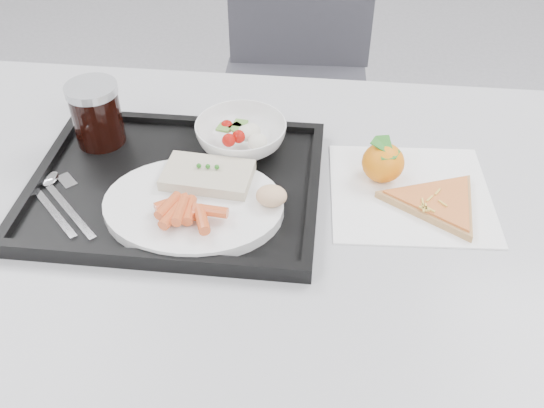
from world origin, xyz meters
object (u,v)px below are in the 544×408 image
(dinner_plate, at_px, (194,206))
(salad_bowl, at_px, (241,135))
(tangerine, at_px, (383,162))
(cola_glass, at_px, (96,113))
(pizza_slice, at_px, (438,202))
(chair, at_px, (297,60))
(table, at_px, (253,235))
(tray, at_px, (177,186))

(dinner_plate, distance_m, salad_bowl, 0.17)
(salad_bowl, distance_m, tangerine, 0.24)
(cola_glass, bearing_deg, pizza_slice, -9.67)
(chair, height_order, pizza_slice, chair)
(table, bearing_deg, salad_bowl, 105.09)
(salad_bowl, distance_m, cola_glass, 0.24)
(table, height_order, pizza_slice, pizza_slice)
(pizza_slice, bearing_deg, chair, 108.22)
(chair, distance_m, tangerine, 0.85)
(dinner_plate, relative_size, cola_glass, 2.50)
(salad_bowl, bearing_deg, tangerine, -10.73)
(salad_bowl, bearing_deg, cola_glass, -178.23)
(table, relative_size, dinner_plate, 4.44)
(dinner_plate, bearing_deg, salad_bowl, 74.26)
(dinner_plate, bearing_deg, pizza_slice, 9.91)
(salad_bowl, bearing_deg, table, -74.91)
(chair, height_order, tray, chair)
(tray, bearing_deg, dinner_plate, -55.68)
(chair, bearing_deg, tangerine, -76.22)
(tray, bearing_deg, salad_bowl, 50.32)
(dinner_plate, height_order, salad_bowl, salad_bowl)
(table, xyz_separation_m, chair, (0.01, 0.87, -0.15))
(cola_glass, bearing_deg, tangerine, -4.45)
(table, relative_size, pizza_slice, 5.64)
(table, bearing_deg, pizza_slice, 4.83)
(tray, xyz_separation_m, cola_glass, (-0.15, 0.10, 0.06))
(tray, distance_m, tangerine, 0.33)
(tray, bearing_deg, table, -9.52)
(dinner_plate, distance_m, tangerine, 0.31)
(tray, relative_size, tangerine, 5.55)
(chair, height_order, dinner_plate, chair)
(chair, relative_size, cola_glass, 8.61)
(tray, xyz_separation_m, salad_bowl, (0.09, 0.11, 0.03))
(tangerine, height_order, pizza_slice, tangerine)
(cola_glass, bearing_deg, tray, -33.02)
(dinner_plate, height_order, cola_glass, cola_glass)
(salad_bowl, bearing_deg, dinner_plate, -105.74)
(table, height_order, tray, tray)
(dinner_plate, bearing_deg, table, 26.16)
(pizza_slice, bearing_deg, cola_glass, 170.33)
(tray, distance_m, pizza_slice, 0.41)
(table, xyz_separation_m, dinner_plate, (-0.08, -0.04, 0.09))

